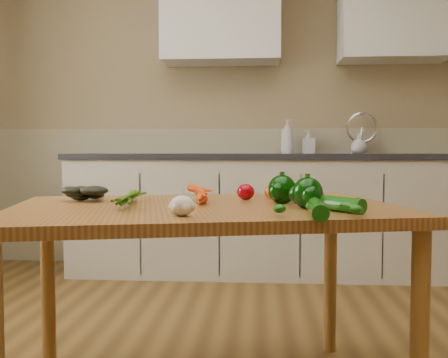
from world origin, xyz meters
The scene contains 18 objects.
room centered at (0.00, 0.17, 1.25)m, with size 4.04×5.04×2.64m.
counter_run centered at (0.21, 2.19, 0.46)m, with size 2.84×0.64×1.14m.
upper_cabinets centered at (0.51, 2.32, 1.95)m, with size 2.15×0.35×0.70m.
table centered at (0.00, 0.23, 0.65)m, with size 1.52×1.16×0.73m.
soap_bottle_a centered at (0.41, 2.34, 1.03)m, with size 0.10×0.10×0.26m, color silver.
soap_bottle_b centered at (0.58, 2.36, 0.99)m, with size 0.08×0.08×0.18m, color silver.
soap_bottle_c centered at (0.96, 2.34, 0.98)m, with size 0.12×0.12×0.15m, color silver.
carrot_bunch centered at (-0.10, 0.26, 0.76)m, with size 0.25×0.19×0.07m, color #CF3704, non-canonical shape.
leafy_greens centered at (-0.47, 0.36, 0.78)m, with size 0.19×0.17×0.10m, color black, non-canonical shape.
garlic_bulb centered at (-0.03, -0.08, 0.76)m, with size 0.07×0.07×0.06m, color white.
pepper_a centered at (0.28, 0.30, 0.78)m, with size 0.10×0.10×0.10m, color black.
pepper_b centered at (0.38, 0.31, 0.77)m, with size 0.08×0.08×0.08m, color black.
pepper_c centered at (0.36, 0.15, 0.78)m, with size 0.10×0.10×0.10m, color black.
tomato_a centered at (0.15, 0.42, 0.76)m, with size 0.07×0.07×0.06m, color #97020C.
tomato_b centered at (0.25, 0.48, 0.76)m, with size 0.06×0.06×0.06m, color #DE4705.
tomato_c centered at (0.38, 0.49, 0.76)m, with size 0.08×0.08×0.07m, color #DE4705.
zucchini_a centered at (0.45, 0.07, 0.75)m, with size 0.05×0.05×0.21m, color #0B4907.
zucchini_b centered at (0.37, -0.08, 0.75)m, with size 0.05×0.05×0.22m, color #0B4907.
Camera 1 is at (0.20, -1.55, 0.92)m, focal length 40.00 mm.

